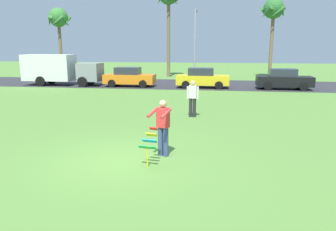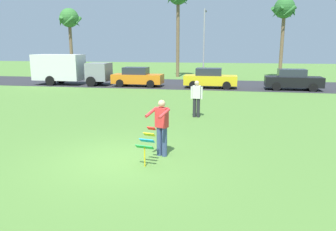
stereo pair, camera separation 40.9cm
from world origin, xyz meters
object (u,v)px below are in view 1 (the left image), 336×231
Objects in this scene: parked_car_yellow at (202,78)px; parked_truck_grey_van at (58,69)px; palm_tree_left_near at (59,20)px; parked_car_black at (284,79)px; kite_held at (149,142)px; streetlight_pole at (195,40)px; person_kite_flyer at (163,126)px; palm_tree_centre_far at (273,12)px; parked_car_orange at (129,77)px; person_walker_near at (193,98)px.

parked_truck_grey_van is at bearing 180.00° from parked_car_yellow.
parked_car_black is at bearing -21.06° from palm_tree_left_near.
streetlight_pole is at bearing 91.08° from kite_held.
palm_tree_centre_far is at bearing 75.07° from person_kite_flyer.
person_kite_flyer is 0.41× the size of parked_car_orange.
parked_car_yellow is at bearing 88.58° from person_kite_flyer.
person_kite_flyer is 17.95m from parked_car_orange.
palm_tree_left_near is at bearing 151.90° from parked_car_yellow.
palm_tree_centre_far is 4.76× the size of person_walker_near.
parked_car_black is at bearing 0.00° from parked_truck_grey_van.
streetlight_pole is (4.94, 7.48, 3.22)m from parked_car_orange.
kite_held is 0.14× the size of palm_tree_left_near.
parked_truck_grey_van is 0.82× the size of palm_tree_centre_far.
person_kite_flyer is at bearing -71.62° from parked_car_orange.
kite_held is 0.13× the size of palm_tree_centre_far.
parked_car_orange is 0.60× the size of streetlight_pole.
parked_car_orange is (-5.66, 17.03, -0.18)m from person_kite_flyer.
parked_car_black is 11.81m from palm_tree_centre_far.
parked_car_orange is 12.42m from parked_car_black.
palm_tree_centre_far is at bearing 3.35° from palm_tree_left_near.
parked_truck_grey_van is 1.60× the size of parked_car_orange.
person_walker_near is (12.42, -11.27, -0.48)m from parked_truck_grey_van.
palm_tree_centre_far is at bearing 38.14° from parked_car_orange.
palm_tree_left_near is (-10.34, 8.77, 5.40)m from parked_car_orange.
person_walker_near reaches higher than parked_car_yellow.
parked_car_yellow is (0.42, 17.03, -0.18)m from person_kite_flyer.
palm_tree_left_near is (-16.00, 25.80, 5.22)m from person_kite_flyer.
parked_car_orange is at bearing -180.00° from parked_car_black.
parked_car_black is (18.71, 0.00, -0.64)m from parked_truck_grey_van.
parked_truck_grey_van is 12.38m from parked_car_yellow.
parked_car_black reaches higher than kite_held.
parked_car_black is 0.51× the size of palm_tree_centre_far.
person_walker_near is at bearing -89.76° from parked_car_yellow.
palm_tree_left_near is at bearing 175.18° from streetlight_pole.
parked_truck_grey_van is at bearing -65.19° from palm_tree_left_near.
streetlight_pole is 19.04m from person_walker_near.
person_kite_flyer is 0.41× the size of parked_car_black.
parked_car_orange is at bearing 106.89° from kite_held.
palm_tree_left_near reaches higher than parked_truck_grey_van.
person_walker_near reaches higher than parked_car_orange.
kite_held is 17.85m from parked_car_yellow.
kite_held is 0.25× the size of parked_car_orange.
parked_truck_grey_van reaches higher than kite_held.
kite_held is at bearing -92.14° from parked_car_yellow.
parked_car_yellow is 6.34m from parked_car_black.
palm_tree_left_near is at bearing -176.65° from palm_tree_centre_far.
person_kite_flyer reaches higher than parked_car_black.
palm_tree_centre_far is at bearing 72.44° from person_walker_near.
palm_tree_centre_far reaches higher than person_kite_flyer.
parked_car_orange is 9.52m from streetlight_pole.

